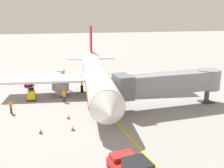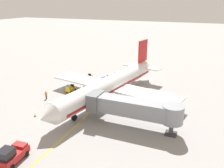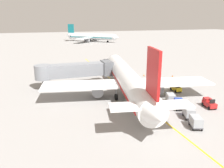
# 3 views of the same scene
# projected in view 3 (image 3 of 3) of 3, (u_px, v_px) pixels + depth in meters

# --- Properties ---
(ground_plane) EXTENTS (400.00, 400.00, 0.00)m
(ground_plane) POSITION_uv_depth(u_px,v_px,m) (129.00, 94.00, 43.38)
(ground_plane) COLOR gray
(gate_lead_in_line) EXTENTS (0.24, 80.00, 0.01)m
(gate_lead_in_line) POSITION_uv_depth(u_px,v_px,m) (129.00, 94.00, 43.38)
(gate_lead_in_line) COLOR gold
(gate_lead_in_line) RESTS_ON ground
(parked_airliner) EXTENTS (30.44, 37.16, 10.63)m
(parked_airliner) POSITION_uv_depth(u_px,v_px,m) (127.00, 79.00, 41.11)
(parked_airliner) COLOR white
(parked_airliner) RESTS_ON ground
(jet_bridge) EXTENTS (15.86, 3.50, 4.98)m
(jet_bridge) POSITION_uv_depth(u_px,v_px,m) (75.00, 70.00, 47.10)
(jet_bridge) COLOR gray
(jet_bridge) RESTS_ON ground
(pushback_tractor) EXTENTS (2.50, 4.54, 2.40)m
(pushback_tractor) POSITION_uv_depth(u_px,v_px,m) (108.00, 64.00, 64.78)
(pushback_tractor) COLOR #B21E1E
(pushback_tractor) RESTS_ON ground
(baggage_tug_lead) EXTENTS (1.39, 2.56, 1.62)m
(baggage_tug_lead) POSITION_uv_depth(u_px,v_px,m) (176.00, 88.00, 44.62)
(baggage_tug_lead) COLOR gold
(baggage_tug_lead) RESTS_ON ground
(baggage_tug_trailing) EXTENTS (1.59, 2.64, 1.62)m
(baggage_tug_trailing) POSITION_uv_depth(u_px,v_px,m) (209.00, 103.00, 36.48)
(baggage_tug_trailing) COLOR #B21E1E
(baggage_tug_trailing) RESTS_ON ground
(baggage_cart_front) EXTENTS (1.97, 2.96, 1.58)m
(baggage_cart_front) POSITION_uv_depth(u_px,v_px,m) (171.00, 98.00, 38.33)
(baggage_cart_front) COLOR #4C4C51
(baggage_cart_front) RESTS_ON ground
(baggage_cart_second_in_train) EXTENTS (1.97, 2.96, 1.58)m
(baggage_cart_second_in_train) POSITION_uv_depth(u_px,v_px,m) (179.00, 103.00, 35.72)
(baggage_cart_second_in_train) COLOR #4C4C51
(baggage_cart_second_in_train) RESTS_ON ground
(baggage_cart_third_in_train) EXTENTS (1.97, 2.96, 1.58)m
(baggage_cart_third_in_train) POSITION_uv_depth(u_px,v_px,m) (189.00, 112.00, 32.46)
(baggage_cart_third_in_train) COLOR #4C4C51
(baggage_cart_third_in_train) RESTS_ON ground
(baggage_cart_tail_end) EXTENTS (1.97, 2.96, 1.58)m
(baggage_cart_tail_end) POSITION_uv_depth(u_px,v_px,m) (196.00, 121.00, 29.59)
(baggage_cart_tail_end) COLOR #4C4C51
(baggage_cart_tail_end) RESTS_ON ground
(ground_crew_wing_walker) EXTENTS (0.38, 0.70, 1.69)m
(ground_crew_wing_walker) POSITION_uv_depth(u_px,v_px,m) (172.00, 79.00, 50.32)
(ground_crew_wing_walker) COLOR #232328
(ground_crew_wing_walker) RESTS_ON ground
(ground_crew_loader) EXTENTS (0.60, 0.55, 1.69)m
(ground_crew_loader) POSITION_uv_depth(u_px,v_px,m) (157.00, 96.00, 39.35)
(ground_crew_loader) COLOR #232328
(ground_crew_loader) RESTS_ON ground
(ground_crew_marshaller) EXTENTS (0.73, 0.29, 1.69)m
(ground_crew_marshaller) POSITION_uv_depth(u_px,v_px,m) (148.00, 85.00, 45.80)
(ground_crew_marshaller) COLOR #232328
(ground_crew_marshaller) RESTS_ON ground
(safety_cone_nose_left) EXTENTS (0.36, 0.36, 0.59)m
(safety_cone_nose_left) POSITION_uv_depth(u_px,v_px,m) (136.00, 79.00, 52.30)
(safety_cone_nose_left) COLOR black
(safety_cone_nose_left) RESTS_ON ground
(safety_cone_nose_right) EXTENTS (0.36, 0.36, 0.59)m
(safety_cone_nose_right) POSITION_uv_depth(u_px,v_px,m) (131.00, 76.00, 55.65)
(safety_cone_nose_right) COLOR black
(safety_cone_nose_right) RESTS_ON ground
(safety_cone_wing_tip) EXTENTS (0.36, 0.36, 0.59)m
(safety_cone_wing_tip) POSITION_uv_depth(u_px,v_px,m) (144.00, 75.00, 56.39)
(safety_cone_wing_tip) COLOR black
(safety_cone_wing_tip) RESTS_ON ground
(distant_taxiing_airliner) EXTENTS (28.79, 26.61, 10.10)m
(distant_taxiing_airliner) POSITION_uv_depth(u_px,v_px,m) (91.00, 37.00, 136.57)
(distant_taxiing_airliner) COLOR silver
(distant_taxiing_airliner) RESTS_ON ground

